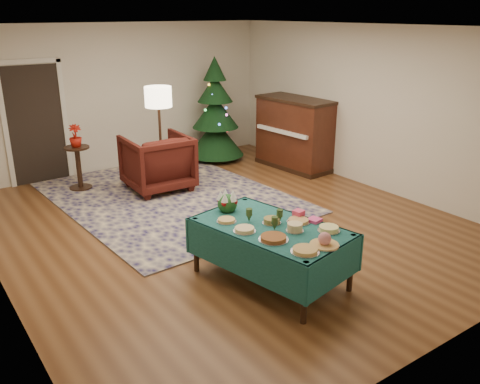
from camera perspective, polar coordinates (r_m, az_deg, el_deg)
room_shell at (r=6.91m, az=-1.85°, el=6.79°), size 7.00×7.00×7.00m
doorway at (r=9.53m, az=-21.98°, el=7.40°), size 1.08×0.04×2.16m
rug at (r=8.39m, az=-7.84°, el=-0.58°), size 3.42×4.37×0.02m
buffet_table at (r=5.63m, az=3.50°, el=-5.10°), size 1.33×1.89×0.67m
platter_0 at (r=5.02m, az=7.32°, el=-6.52°), size 0.29×0.29×0.04m
platter_1 at (r=5.17m, az=9.47°, el=-5.40°), size 0.30×0.30×0.14m
platter_2 at (r=5.52m, az=9.93°, el=-4.10°), size 0.24×0.24×0.06m
platter_3 at (r=5.24m, az=3.78°, el=-5.20°), size 0.31×0.31×0.05m
platter_4 at (r=5.46m, az=6.18°, el=-3.98°), size 0.19×0.19×0.09m
platter_5 at (r=5.70m, az=6.58°, el=-3.25°), size 0.26×0.26×0.04m
platter_6 at (r=5.43m, az=0.51°, el=-4.25°), size 0.25×0.25×0.05m
platter_7 at (r=5.64m, az=3.58°, el=-3.25°), size 0.21×0.21×0.06m
platter_8 at (r=5.67m, az=-1.53°, el=-3.21°), size 0.22×0.22×0.04m
goblet_0 at (r=5.65m, az=1.03°, el=-2.58°), size 0.07×0.07×0.16m
goblet_1 at (r=5.64m, az=4.47°, el=-2.67°), size 0.07×0.07×0.16m
goblet_2 at (r=5.45m, az=3.91°, el=-3.51°), size 0.07×0.07×0.16m
napkin_stack at (r=5.74m, az=8.36°, el=-3.14°), size 0.16×0.16×0.04m
gift_box at (r=5.81m, az=6.59°, el=-2.47°), size 0.13×0.13×0.09m
centerpiece at (r=5.94m, az=-1.44°, el=-1.08°), size 0.24×0.24×0.28m
armchair at (r=8.67m, az=-9.27°, el=3.58°), size 1.05×0.99×1.05m
floor_lamp at (r=8.28m, az=-9.13°, el=9.78°), size 0.43×0.43×1.77m
side_table at (r=9.04m, az=-17.64°, el=2.51°), size 0.42×0.42×0.75m
potted_plant at (r=8.92m, az=-17.96°, el=5.51°), size 0.21×0.37×0.21m
christmas_tree at (r=10.29m, az=-2.78°, el=8.69°), size 1.42×1.42×2.07m
piano at (r=9.85m, az=6.17°, el=6.48°), size 0.85×1.61×1.35m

